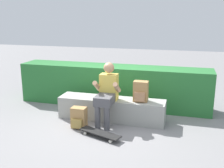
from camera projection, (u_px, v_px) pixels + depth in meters
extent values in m
plane|color=gray|center=(105.00, 128.00, 5.17)|extent=(24.00, 24.00, 0.00)
cube|color=gray|center=(111.00, 109.00, 5.53)|extent=(2.16, 0.47, 0.45)
cube|color=gold|center=(109.00, 87.00, 5.35)|extent=(0.34, 0.22, 0.52)
sphere|color=tan|center=(109.00, 68.00, 5.25)|extent=(0.21, 0.21, 0.21)
cube|color=#4C4C51|center=(104.00, 100.00, 5.10)|extent=(0.32, 0.40, 0.17)
cylinder|color=#4C4C51|center=(98.00, 118.00, 5.06)|extent=(0.11, 0.11, 0.45)
cylinder|color=#4C4C51|center=(107.00, 119.00, 5.02)|extent=(0.11, 0.11, 0.45)
cylinder|color=tan|center=(97.00, 86.00, 5.26)|extent=(0.09, 0.33, 0.27)
cylinder|color=tan|center=(117.00, 87.00, 5.15)|extent=(0.09, 0.33, 0.27)
cube|color=black|center=(100.00, 133.00, 4.76)|extent=(0.82, 0.46, 0.02)
cylinder|color=silver|center=(115.00, 138.00, 4.67)|extent=(0.06, 0.05, 0.05)
cylinder|color=silver|center=(110.00, 141.00, 4.55)|extent=(0.06, 0.05, 0.05)
cylinder|color=silver|center=(91.00, 130.00, 4.99)|extent=(0.06, 0.05, 0.05)
cylinder|color=silver|center=(85.00, 133.00, 4.87)|extent=(0.06, 0.05, 0.05)
cube|color=#A37A47|center=(141.00, 91.00, 5.27)|extent=(0.28, 0.18, 0.40)
cube|color=#AB7A54|center=(140.00, 97.00, 5.18)|extent=(0.20, 0.05, 0.18)
cube|color=#A37A47|center=(79.00, 117.00, 5.14)|extent=(0.28, 0.18, 0.40)
cube|color=#A0823F|center=(77.00, 124.00, 5.05)|extent=(0.20, 0.05, 0.18)
cube|color=#276A31|center=(113.00, 86.00, 6.37)|extent=(4.45, 0.68, 0.94)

